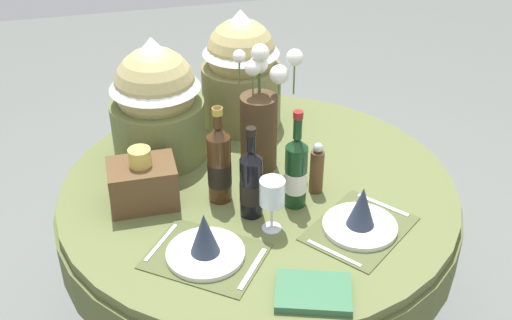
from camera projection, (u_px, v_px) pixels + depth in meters
name	position (u px, v px, depth m)	size (l,w,h in m)	color
dining_table	(258.00, 213.00, 2.33)	(1.42, 1.42, 0.72)	#5B6638
place_setting_left	(205.00, 245.00, 1.91)	(0.43, 0.41, 0.16)	#4E562F
place_setting_right	(361.00, 217.00, 2.03)	(0.43, 0.41, 0.16)	#4E562F
flower_vase	(260.00, 118.00, 2.27)	(0.22, 0.21, 0.47)	#47331E
wine_bottle_left	(219.00, 164.00, 2.12)	(0.08, 0.08, 0.35)	#422814
wine_bottle_centre	(296.00, 171.00, 2.10)	(0.08, 0.08, 0.35)	#143819
wine_bottle_rear	(251.00, 183.00, 2.05)	(0.08, 0.08, 0.33)	black
wine_glass_left	(272.00, 193.00, 1.98)	(0.08, 0.08, 0.19)	silver
pepper_mill	(317.00, 170.00, 2.18)	(0.05, 0.05, 0.19)	brown
book_on_table	(313.00, 292.00, 1.79)	(0.21, 0.16, 0.02)	#336642
gift_tub_back_left	(156.00, 96.00, 2.30)	(0.34, 0.34, 0.47)	olive
gift_tub_back_centre	(241.00, 65.00, 2.51)	(0.32, 0.32, 0.48)	olive
woven_basket_side_left	(143.00, 183.00, 2.13)	(0.22, 0.16, 0.21)	brown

